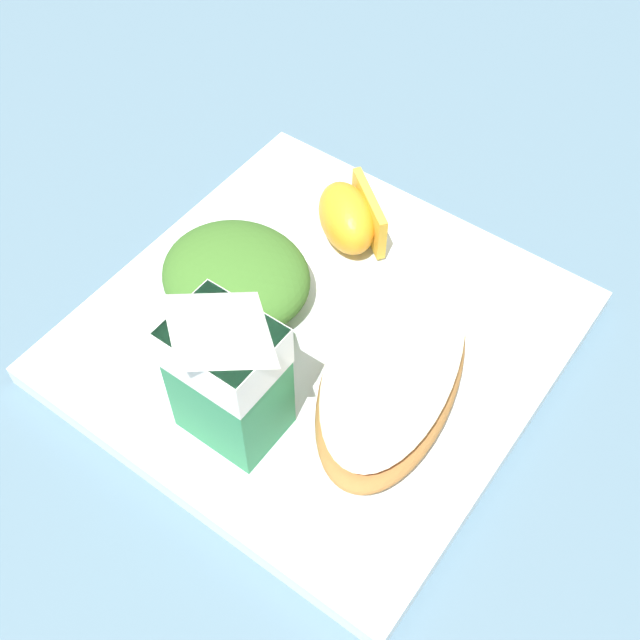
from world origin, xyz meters
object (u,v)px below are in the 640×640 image
at_px(orange_wedge_front, 349,217).
at_px(white_plate, 320,337).
at_px(milk_carton, 225,364).
at_px(green_salad_pile, 236,276).
at_px(cheesy_pizza_bread, 394,365).

bearing_deg(orange_wedge_front, white_plate, 112.28).
distance_m(white_plate, orange_wedge_front, 0.09).
distance_m(milk_carton, orange_wedge_front, 0.17).
xyz_separation_m(green_salad_pile, milk_carton, (-0.06, 0.08, 0.04)).
bearing_deg(cheesy_pizza_bread, milk_carton, 52.04).
height_order(white_plate, green_salad_pile, green_salad_pile).
bearing_deg(white_plate, milk_carton, 89.03).
bearing_deg(white_plate, cheesy_pizza_bread, 173.46).
height_order(green_salad_pile, milk_carton, milk_carton).
distance_m(white_plate, green_salad_pile, 0.07).
distance_m(white_plate, milk_carton, 0.11).
bearing_deg(milk_carton, orange_wedge_front, -79.42).
height_order(white_plate, milk_carton, milk_carton).
bearing_deg(green_salad_pile, white_plate, -170.89).
bearing_deg(green_salad_pile, orange_wedge_front, -108.17).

